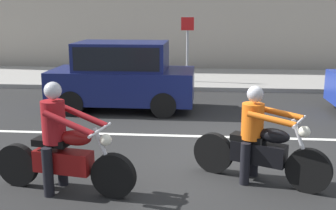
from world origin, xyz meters
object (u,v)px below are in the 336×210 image
Objects in this scene: motorcycle_with_rider_crimson at (62,149)px; street_sign_post at (187,42)px; motorcycle_with_rider_orange_stripe at (258,143)px; parked_hatchback_navy at (123,75)px.

motorcycle_with_rider_crimson is 9.05m from street_sign_post.
parked_hatchback_navy is (-2.99, 4.51, 0.31)m from motorcycle_with_rider_orange_stripe.
motorcycle_with_rider_crimson is (-2.89, -0.61, 0.04)m from motorcycle_with_rider_orange_stripe.
parked_hatchback_navy reaches higher than motorcycle_with_rider_crimson.
motorcycle_with_rider_crimson is 5.13m from parked_hatchback_navy.
parked_hatchback_navy is 1.67× the size of street_sign_post.
parked_hatchback_navy is at bearing 123.57° from motorcycle_with_rider_orange_stripe.
street_sign_post reaches higher than motorcycle_with_rider_crimson.
street_sign_post reaches higher than motorcycle_with_rider_orange_stripe.
motorcycle_with_rider_crimson is at bearing -99.20° from street_sign_post.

